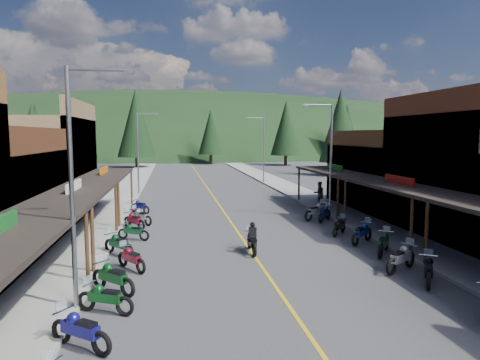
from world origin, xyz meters
name	(u,v)px	position (x,y,z in m)	size (l,w,h in m)	color
ground	(252,253)	(0.00, 0.00, 0.00)	(220.00, 220.00, 0.00)	#38383A
centerline	(213,196)	(0.00, 20.00, 0.01)	(0.15, 90.00, 0.01)	gold
sidewalk_west	(120,198)	(-8.70, 20.00, 0.07)	(3.40, 94.00, 0.15)	gray
sidewalk_east	(301,194)	(8.70, 20.00, 0.07)	(3.40, 94.00, 0.15)	gray
shop_west_3	(28,168)	(-13.78, 11.30, 3.52)	(10.90, 10.20, 8.20)	brown
shop_east_3	(394,176)	(13.75, 11.30, 2.53)	(10.90, 10.20, 6.20)	#4C2D16
streetlight_0	(76,178)	(-6.95, -6.00, 4.46)	(2.16, 0.18, 8.00)	gray
streetlight_1	(139,149)	(-6.95, 22.00, 4.46)	(2.16, 0.18, 8.00)	gray
streetlight_2	(329,155)	(6.95, 8.00, 4.46)	(2.16, 0.18, 8.00)	gray
streetlight_3	(263,147)	(6.95, 30.00, 4.46)	(2.16, 0.18, 8.00)	gray
ridge_hill	(182,151)	(0.00, 135.00, 0.00)	(310.00, 140.00, 60.00)	black
pine_1	(69,128)	(-24.00, 70.00, 7.24)	(5.88, 5.88, 12.50)	black
pine_2	(136,123)	(-10.00, 58.00, 7.99)	(6.72, 6.72, 14.00)	black
pine_3	(211,132)	(4.00, 66.00, 6.48)	(5.04, 5.04, 11.00)	black
pine_4	(286,128)	(18.00, 60.00, 7.24)	(5.88, 5.88, 12.50)	black
pine_5	(341,126)	(34.00, 72.00, 7.99)	(6.72, 6.72, 14.00)	black
pine_6	(409,132)	(46.00, 64.00, 6.48)	(5.04, 5.04, 11.00)	black
pine_7	(36,128)	(-32.00, 76.00, 7.24)	(5.88, 5.88, 12.50)	black
pine_8	(32,134)	(-22.00, 40.00, 5.98)	(4.48, 4.48, 10.00)	black
pine_9	(347,132)	(24.00, 45.00, 6.38)	(4.93, 4.93, 10.80)	black
pine_10	(80,129)	(-18.00, 50.00, 6.78)	(5.38, 5.38, 11.60)	black
pine_11	(340,126)	(20.00, 38.00, 7.19)	(5.82, 5.82, 12.40)	black
bike_west_4	(80,328)	(-6.41, -8.75, 0.62)	(0.72, 2.16, 1.24)	navy
bike_west_5	(105,296)	(-6.11, -6.38, 0.58)	(0.68, 2.04, 1.17)	#0D451A
bike_west_6	(113,276)	(-6.11, -4.52, 0.66)	(0.76, 2.29, 1.31)	#0D4118
bike_west_7	(131,257)	(-5.67, -1.87, 0.59)	(0.68, 2.05, 1.17)	maroon
bike_west_8	(119,243)	(-6.49, 0.54, 0.62)	(0.72, 2.17, 1.24)	#0D4121
bike_west_9	(133,231)	(-6.06, 3.60, 0.54)	(0.63, 1.88, 1.07)	#0D4422
bike_west_10	(134,219)	(-6.27, 6.60, 0.59)	(0.69, 2.08, 1.19)	maroon
bike_west_11	(141,216)	(-5.94, 7.81, 0.60)	(0.70, 2.11, 1.20)	#949398
bike_west_12	(140,206)	(-6.28, 11.93, 0.58)	(0.68, 2.04, 1.17)	navy
bike_east_5	(428,269)	(6.00, -5.47, 0.60)	(0.70, 2.11, 1.21)	black
bike_east_6	(401,257)	(5.77, -3.85, 0.65)	(0.76, 2.28, 1.30)	#A4A5AA
bike_east_7	(384,242)	(6.29, -1.32, 0.63)	(0.74, 2.22, 1.27)	#0B3719
bike_east_8	(362,232)	(6.22, 0.92, 0.64)	(0.74, 2.23, 1.27)	navy
bike_east_9	(339,225)	(5.76, 2.99, 0.56)	(0.66, 1.98, 1.13)	black
bike_east_10	(325,213)	(6.31, 6.90, 0.60)	(0.70, 2.10, 1.20)	navy
bike_east_11	(316,210)	(5.93, 7.54, 0.67)	(0.78, 2.34, 1.34)	#A1A0A5
rider_on_bike	(252,240)	(-0.02, 0.00, 0.65)	(0.75, 2.13, 1.61)	black
pedestrian_east_b	(319,193)	(7.99, 12.76, 1.11)	(0.93, 0.54, 1.92)	brown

